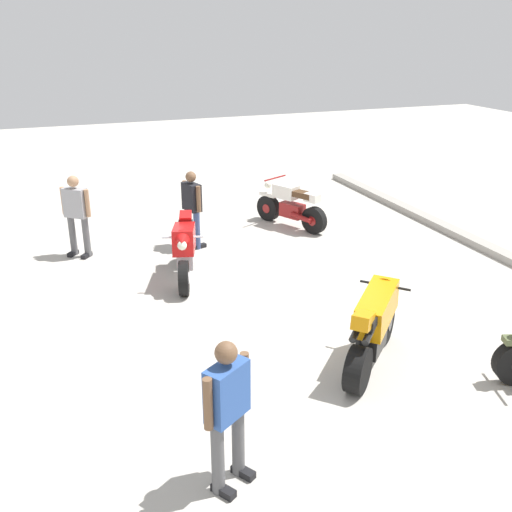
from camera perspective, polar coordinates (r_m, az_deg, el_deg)
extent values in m
plane|color=#B7B2A8|center=(9.80, 3.52, -4.10)|extent=(40.00, 40.00, 0.00)
cube|color=#9C978F|center=(12.26, 23.59, -0.13)|extent=(14.00, 0.30, 0.15)
cylinder|color=black|center=(8.56, 12.57, -6.45)|extent=(0.53, 0.54, 0.60)
cylinder|color=black|center=(7.42, 10.01, -10.99)|extent=(0.58, 0.59, 0.60)
cylinder|color=black|center=(8.56, 12.57, -6.45)|extent=(0.28, 0.28, 0.21)
cylinder|color=black|center=(7.42, 10.01, -10.99)|extent=(0.28, 0.28, 0.21)
cube|color=black|center=(7.89, 11.35, -8.10)|extent=(0.59, 0.60, 0.32)
cube|color=orange|center=(7.83, 11.85, -5.06)|extent=(0.94, 0.96, 0.57)
cone|color=orange|center=(8.22, 12.85, -2.62)|extent=(0.49, 0.49, 0.39)
cube|color=black|center=(7.45, 11.11, -5.85)|extent=(0.60, 0.61, 0.12)
cube|color=orange|center=(7.15, 10.52, -6.30)|extent=(0.40, 0.40, 0.23)
cylinder|color=black|center=(7.26, 11.14, -7.50)|extent=(0.34, 0.35, 0.17)
cylinder|color=black|center=(7.30, 9.92, -7.26)|extent=(0.34, 0.35, 0.17)
cylinder|color=black|center=(8.09, 12.63, -2.87)|extent=(0.53, 0.51, 0.04)
sphere|color=silver|center=(8.32, 12.95, -2.73)|extent=(0.16, 0.16, 0.16)
cylinder|color=black|center=(13.56, 1.24, 4.77)|extent=(0.61, 0.41, 0.60)
cylinder|color=black|center=(12.74, 5.75, 3.53)|extent=(0.61, 0.41, 0.60)
cylinder|color=maroon|center=(13.56, 1.24, 4.77)|extent=(0.27, 0.25, 0.21)
cylinder|color=maroon|center=(12.74, 5.75, 3.53)|extent=(0.27, 0.25, 0.21)
cube|color=maroon|center=(13.08, 3.61, 4.54)|extent=(0.63, 0.50, 0.32)
cube|color=white|center=(13.09, 2.97, 6.40)|extent=(0.64, 0.53, 0.30)
cube|color=white|center=(13.47, 1.25, 6.11)|extent=(0.47, 0.34, 0.08)
cube|color=#4C331E|center=(12.81, 4.51, 6.10)|extent=(0.65, 0.50, 0.12)
cube|color=white|center=(12.64, 5.57, 5.75)|extent=(0.38, 0.34, 0.18)
cylinder|color=maroon|center=(12.73, 4.49, 3.79)|extent=(0.55, 0.34, 0.16)
cylinder|color=maroon|center=(13.23, 1.90, 7.70)|extent=(0.34, 0.64, 0.04)
sphere|color=silver|center=(13.43, 1.18, 7.04)|extent=(0.16, 0.16, 0.16)
cylinder|color=black|center=(9.84, -7.14, -2.18)|extent=(0.62, 0.33, 0.60)
cylinder|color=black|center=(11.09, -6.79, 0.65)|extent=(0.64, 0.39, 0.60)
cylinder|color=silver|center=(9.84, -7.14, -2.18)|extent=(0.25, 0.23, 0.21)
cylinder|color=silver|center=(11.09, -6.79, 0.65)|extent=(0.25, 0.23, 0.21)
cube|color=silver|center=(10.47, -6.97, -0.07)|extent=(0.62, 0.43, 0.32)
cube|color=red|center=(10.19, -7.11, 1.70)|extent=(1.05, 0.63, 0.57)
cone|color=red|center=(9.65, -7.30, 1.48)|extent=(0.44, 0.43, 0.39)
cube|color=black|center=(10.54, -7.02, 2.80)|extent=(0.65, 0.42, 0.12)
cube|color=red|center=(10.80, -6.96, 3.72)|extent=(0.40, 0.31, 0.23)
cylinder|color=silver|center=(10.82, -7.35, 2.72)|extent=(0.40, 0.20, 0.17)
cylinder|color=silver|center=(10.81, -6.51, 2.75)|extent=(0.40, 0.20, 0.17)
cylinder|color=silver|center=(9.78, -7.26, 1.87)|extent=(0.24, 0.68, 0.04)
sphere|color=silver|center=(9.59, -7.31, 1.03)|extent=(0.16, 0.16, 0.16)
cylinder|color=#384772|center=(11.81, -5.85, 2.52)|extent=(0.16, 0.16, 0.79)
cube|color=black|center=(11.96, -5.54, 0.98)|extent=(0.17, 0.28, 0.08)
cylinder|color=#384772|center=(12.07, -6.63, 2.91)|extent=(0.16, 0.16, 0.79)
cube|color=black|center=(12.21, -6.31, 1.39)|extent=(0.17, 0.28, 0.08)
cube|color=black|center=(11.74, -6.38, 5.81)|extent=(0.49, 0.34, 0.56)
cylinder|color=brown|center=(11.51, -5.69, 5.61)|extent=(0.11, 0.11, 0.52)
cylinder|color=brown|center=(11.96, -7.04, 6.16)|extent=(0.11, 0.11, 0.52)
sphere|color=brown|center=(11.63, -6.46, 7.78)|extent=(0.21, 0.21, 0.21)
cylinder|color=#59595B|center=(12.02, -17.65, 1.96)|extent=(0.18, 0.18, 0.81)
cube|color=black|center=(12.09, -17.62, 0.25)|extent=(0.26, 0.24, 0.08)
cylinder|color=#59595B|center=(11.83, -16.40, 1.80)|extent=(0.18, 0.18, 0.81)
cube|color=black|center=(11.91, -16.38, 0.07)|extent=(0.26, 0.24, 0.08)
cube|color=#99999E|center=(11.72, -17.40, 5.04)|extent=(0.46, 0.49, 0.57)
cylinder|color=tan|center=(11.87, -18.48, 5.21)|extent=(0.13, 0.13, 0.54)
cylinder|color=tan|center=(11.56, -16.31, 5.02)|extent=(0.13, 0.13, 0.54)
sphere|color=tan|center=(11.61, -17.63, 7.04)|extent=(0.22, 0.22, 0.22)
cylinder|color=#59595B|center=(5.90, -3.79, -19.35)|extent=(0.18, 0.18, 0.80)
cube|color=black|center=(6.11, -3.23, -22.12)|extent=(0.27, 0.22, 0.08)
cylinder|color=#59595B|center=(6.08, -1.77, -17.80)|extent=(0.18, 0.18, 0.80)
cube|color=black|center=(6.29, -1.27, -20.54)|extent=(0.27, 0.22, 0.08)
cube|color=#3359A5|center=(5.57, -2.89, -13.21)|extent=(0.43, 0.50, 0.57)
cylinder|color=brown|center=(5.40, -4.76, -14.36)|extent=(0.12, 0.12, 0.53)
cylinder|color=brown|center=(5.73, -1.15, -11.85)|extent=(0.12, 0.12, 0.53)
sphere|color=brown|center=(5.34, -2.97, -9.51)|extent=(0.22, 0.22, 0.22)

